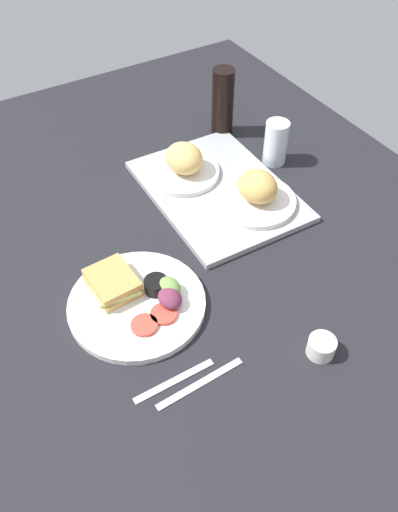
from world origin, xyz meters
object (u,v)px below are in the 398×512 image
fork (174,381)px  drinking_glass (276,143)px  serving_tray (217,190)px  soda_bottle (223,102)px  knife (200,383)px  bread_plate_far (256,193)px  espresso_cup (321,347)px  bread_plate_near (183,164)px  plate_with_salad (137,298)px

fork → drinking_glass: bearing=39.1°
serving_tray → soda_bottle: (-23.53, 16.47, 9.27)cm
drinking_glass → soda_bottle: bearing=-166.6°
knife → fork: bearing=141.4°
drinking_glass → knife: 74.05cm
bread_plate_far → fork: size_ratio=1.22×
bread_plate_far → drinking_glass: size_ratio=1.66×
serving_tray → espresso_cup: bearing=-9.8°
bread_plate_near → soda_bottle: (-13.73, 21.16, 5.13)cm
bread_plate_far → soda_bottle: soda_bottle is taller
bread_plate_near → knife: 63.07cm
soda_bottle → bread_plate_near: bearing=-57.0°
knife → drinking_glass: bearing=40.8°
serving_tray → fork: serving_tray is taller
bread_plate_near → knife: size_ratio=1.06×
soda_bottle → knife: size_ratio=1.06×
serving_tray → knife: 56.93cm
bread_plate_near → plate_with_salad: bread_plate_near is taller
drinking_glass → espresso_cup: 63.98cm
bread_plate_near → drinking_glass: bearing=76.6°
drinking_glass → knife: (49.90, -54.39, -5.98)cm
serving_tray → bread_plate_near: (-9.80, -4.69, 4.14)cm
drinking_glass → espresso_cup: size_ratio=2.22×
bread_plate_far → drinking_glass: bearing=130.3°
soda_bottle → knife: bearing=-35.4°
plate_with_salad → knife: size_ratio=1.56×
espresso_cup → knife: 24.97cm
serving_tray → bread_plate_far: size_ratio=2.17×
bread_plate_near → serving_tray: bearing=25.6°
serving_tray → knife: (46.28, -33.16, -0.55)cm
soda_bottle → espresso_cup: soda_bottle is taller
bread_plate_far → espresso_cup: 45.08cm
soda_bottle → espresso_cup: (76.11, -25.53, -8.07)cm
plate_with_salad → soda_bottle: (-46.15, 51.22, 8.40)cm
plate_with_salad → knife: (23.65, 1.59, -1.42)cm
plate_with_salad → fork: size_ratio=1.74×
espresso_cup → bread_plate_near: bearing=176.0°
drinking_glass → fork: 75.13cm
bread_plate_far → soda_bottle: size_ratio=1.03×
bread_plate_far → soda_bottle: bearing=161.4°
bread_plate_near → fork: (53.08, -32.47, -4.69)cm
serving_tray → soda_bottle: 30.18cm
bread_plate_near → soda_bottle: size_ratio=1.00×
drinking_glass → plate_with_salad: bearing=-64.9°
serving_tray → plate_with_salad: size_ratio=1.52×
soda_bottle → knife: (69.81, -49.63, -9.82)cm
serving_tray → bread_plate_near: bread_plate_near is taller
bread_plate_near → fork: bread_plate_near is taller
bread_plate_far → fork: (33.36, -42.40, -4.56)cm
espresso_cup → bread_plate_far: bearing=161.5°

